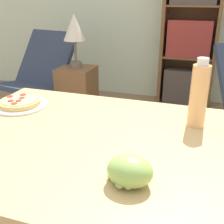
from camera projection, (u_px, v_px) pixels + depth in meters
dining_table at (102, 164)px, 1.03m from camera, size 1.21×0.85×0.77m
pizza_on_plate at (20, 103)px, 1.28m from camera, size 0.24×0.24×0.04m
grape_bunch at (130, 171)px, 0.74m from camera, size 0.13×0.11×0.09m
drink_bottle at (199, 95)px, 1.05m from camera, size 0.07×0.07×0.26m
lounge_chair_near at (38, 91)px, 3.01m from camera, size 0.73×0.86×0.88m
bookshelf at (189, 36)px, 3.15m from camera, size 0.61×0.30×1.70m
side_table at (78, 95)px, 2.87m from camera, size 0.34×0.34×0.58m
table_lamp at (74, 30)px, 2.62m from camera, size 0.21×0.21×0.50m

